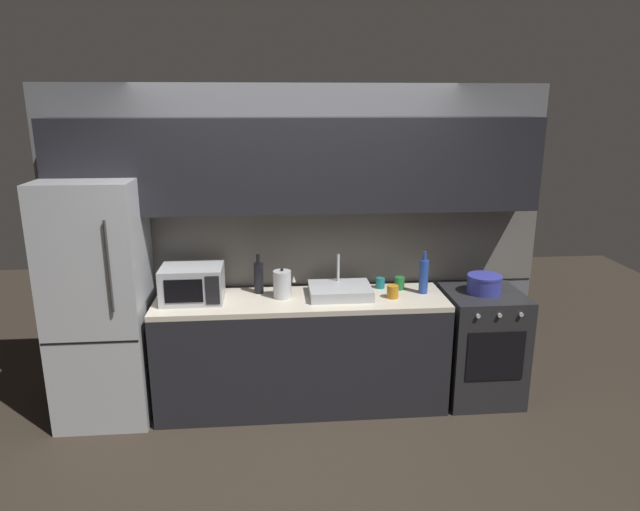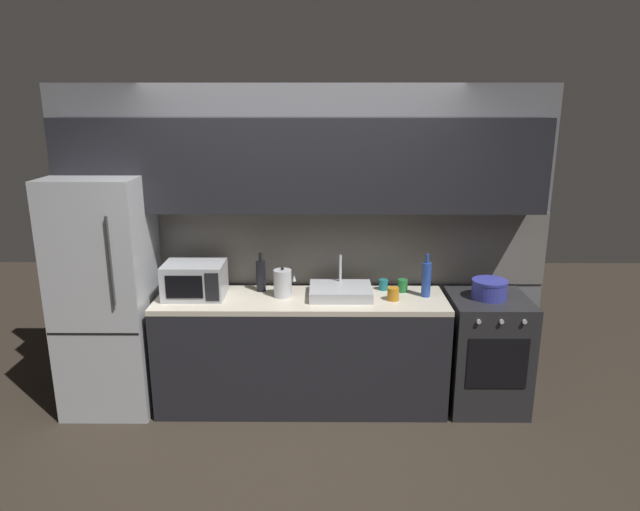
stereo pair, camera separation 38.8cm
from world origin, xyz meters
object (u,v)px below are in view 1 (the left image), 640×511
object	(u,v)px
refrigerator	(101,302)
wine_bottle_blue	(424,276)
oven_range	(481,345)
kettle	(282,284)
mug_teal	(380,283)
mug_green	(399,283)
mug_amber	(393,292)
microwave	(192,284)
cooking_pot	(484,284)
wine_bottle_dark	(259,277)

from	to	relation	value
refrigerator	wine_bottle_blue	bearing A→B (deg)	0.89
oven_range	kettle	bearing A→B (deg)	178.92
mug_teal	mug_green	size ratio (longest dim) A/B	0.84
oven_range	wine_bottle_blue	bearing A→B (deg)	175.41
kettle	wine_bottle_blue	size ratio (longest dim) A/B	0.70
refrigerator	kettle	xyz separation A→B (m)	(1.36, 0.03, 0.09)
oven_range	mug_amber	distance (m)	0.91
oven_range	microwave	world-z (taller)	microwave
mug_amber	mug_teal	world-z (taller)	mug_amber
kettle	mug_amber	distance (m)	0.85
microwave	kettle	size ratio (longest dim) A/B	1.94
refrigerator	mug_amber	bearing A→B (deg)	-1.39
oven_range	kettle	world-z (taller)	kettle
mug_amber	wine_bottle_blue	bearing A→B (deg)	19.16
cooking_pot	microwave	bearing A→B (deg)	179.54
wine_bottle_blue	mug_teal	distance (m)	0.36
refrigerator	kettle	world-z (taller)	refrigerator
wine_bottle_dark	mug_amber	distance (m)	1.05
kettle	oven_range	bearing A→B (deg)	-1.08
oven_range	mug_teal	xyz separation A→B (m)	(-0.81, 0.19, 0.49)
oven_range	mug_teal	size ratio (longest dim) A/B	10.48
microwave	kettle	world-z (taller)	microwave
wine_bottle_dark	mug_green	bearing A→B (deg)	-0.63
wine_bottle_blue	cooking_pot	distance (m)	0.49
refrigerator	cooking_pot	world-z (taller)	refrigerator
wine_bottle_dark	cooking_pot	bearing A→B (deg)	-5.09
microwave	kettle	xyz separation A→B (m)	(0.68, 0.01, -0.03)
wine_bottle_blue	mug_green	distance (m)	0.22
refrigerator	cooking_pot	xyz separation A→B (m)	(2.95, 0.00, 0.05)
refrigerator	mug_teal	size ratio (longest dim) A/B	21.43
wine_bottle_blue	mug_amber	distance (m)	0.29
oven_range	microwave	size ratio (longest dim) A/B	1.96
wine_bottle_blue	mug_green	size ratio (longest dim) A/B	3.34
microwave	mug_amber	distance (m)	1.53
wine_bottle_dark	mug_teal	xyz separation A→B (m)	(0.98, 0.03, -0.09)
mug_amber	mug_teal	distance (m)	0.25
wine_bottle_blue	cooking_pot	bearing A→B (deg)	-4.54
mug_teal	mug_green	xyz separation A→B (m)	(0.15, -0.05, 0.01)
refrigerator	mug_green	bearing A→B (deg)	3.62
microwave	mug_green	world-z (taller)	microwave
mug_amber	mug_teal	bearing A→B (deg)	101.36
kettle	microwave	bearing A→B (deg)	-179.12
kettle	mug_teal	bearing A→B (deg)	11.49
cooking_pot	wine_bottle_dark	bearing A→B (deg)	174.91
mug_amber	cooking_pot	xyz separation A→B (m)	(0.74, 0.05, 0.02)
microwave	wine_bottle_blue	bearing A→B (deg)	0.64
oven_range	cooking_pot	distance (m)	0.52
wine_bottle_dark	refrigerator	bearing A→B (deg)	-172.35
kettle	wine_bottle_blue	distance (m)	1.11
wine_bottle_dark	mug_amber	world-z (taller)	wine_bottle_dark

